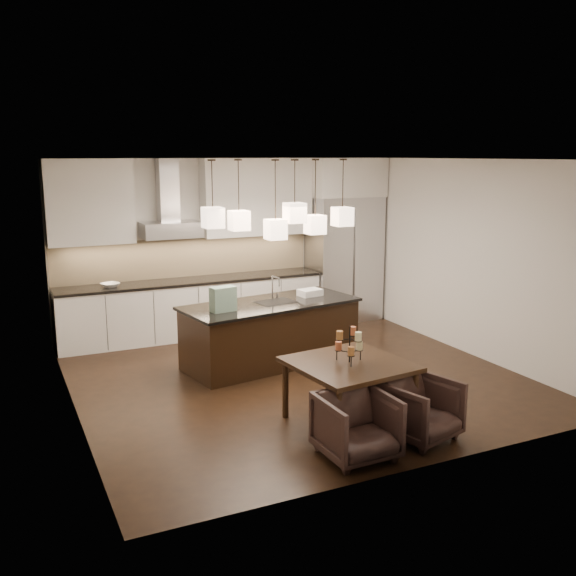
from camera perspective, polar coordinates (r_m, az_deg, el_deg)
name	(u,v)px	position (r m, az deg, el deg)	size (l,w,h in m)	color
floor	(294,377)	(8.50, 0.58, -7.93)	(5.50, 5.50, 0.02)	black
ceiling	(295,158)	(8.00, 0.62, 11.44)	(5.50, 5.50, 0.02)	white
wall_back	(222,244)	(10.66, -5.87, 3.87)	(5.50, 0.02, 2.80)	silver
wall_front	(430,322)	(5.83, 12.48, -2.99)	(5.50, 0.02, 2.80)	silver
wall_left	(67,291)	(7.39, -19.06, -0.25)	(0.02, 5.50, 2.80)	silver
wall_right	(466,257)	(9.64, 15.56, 2.66)	(0.02, 5.50, 2.80)	silver
refrigerator	(344,259)	(11.23, 4.98, 2.62)	(1.20, 0.72, 2.15)	#B7B7BA
fridge_panel	(345,177)	(11.10, 5.11, 9.77)	(1.26, 0.72, 0.65)	silver
lower_cabinets	(193,309)	(10.34, -8.42, -1.86)	(4.21, 0.62, 0.88)	silver
countertop	(192,281)	(10.24, -8.50, 0.64)	(4.21, 0.66, 0.04)	black
backsplash	(186,257)	(10.47, -9.03, 2.73)	(4.21, 0.02, 0.63)	tan
upper_cab_left	(89,202)	(9.90, -17.25, 7.31)	(1.25, 0.35, 1.25)	silver
upper_cab_right	(257,197)	(10.60, -2.77, 8.09)	(1.86, 0.35, 1.25)	silver
hood_canopy	(171,230)	(10.08, -10.36, 5.12)	(0.90, 0.52, 0.24)	#B7B7BA
hood_chimney	(168,190)	(10.14, -10.65, 8.55)	(0.30, 0.28, 0.96)	#B7B7BA
fruit_bowl	(110,285)	(9.90, -15.53, 0.26)	(0.26, 0.26, 0.06)	silver
island_body	(271,334)	(8.90, -1.56, -4.14)	(2.36, 0.94, 0.83)	black
island_top	(270,304)	(8.79, -1.58, -1.41)	(2.44, 1.02, 0.04)	black
faucet	(272,288)	(8.88, -1.40, 0.03)	(0.09, 0.23, 0.36)	silver
tote_bag	(223,299)	(8.31, -5.80, -0.98)	(0.32, 0.17, 0.32)	#18543D
food_container	(310,292)	(9.20, 1.97, -0.40)	(0.32, 0.23, 0.09)	silver
dining_table	(349,393)	(7.02, 5.42, -9.25)	(1.15, 1.15, 0.69)	black
candelabra	(350,344)	(6.84, 5.51, -4.96)	(0.33, 0.33, 0.41)	black
candle_a	(359,345)	(6.93, 6.36, -5.10)	(0.07, 0.07, 0.09)	beige
candle_b	(339,346)	(6.90, 4.52, -5.13)	(0.07, 0.07, 0.09)	#BC5B37
candle_c	(351,351)	(6.73, 5.63, -5.59)	(0.07, 0.07, 0.09)	#9E622F
candle_d	(353,331)	(6.93, 5.78, -3.81)	(0.07, 0.07, 0.09)	#BC5B37
candle_e	(340,335)	(6.76, 4.62, -4.20)	(0.07, 0.07, 0.09)	#9E622F
candle_f	(358,336)	(6.73, 6.26, -4.30)	(0.07, 0.07, 0.09)	beige
armchair_left	(357,427)	(6.29, 6.13, -12.15)	(0.67, 0.69, 0.63)	black
armchair_right	(421,409)	(6.78, 11.70, -10.53)	(0.67, 0.69, 0.62)	black
pendant_a	(213,218)	(8.14, -6.69, 6.23)	(0.24, 0.24, 0.26)	beige
pendant_b	(239,221)	(8.53, -4.37, 6.00)	(0.24, 0.24, 0.26)	beige
pendant_c	(295,213)	(8.38, 0.59, 6.69)	(0.24, 0.24, 0.26)	beige
pendant_d	(315,225)	(8.87, 2.42, 5.66)	(0.24, 0.24, 0.26)	beige
pendant_e	(342,217)	(8.97, 4.85, 6.34)	(0.24, 0.24, 0.26)	beige
pendant_f	(275,229)	(8.32, -1.12, 5.23)	(0.24, 0.24, 0.26)	beige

